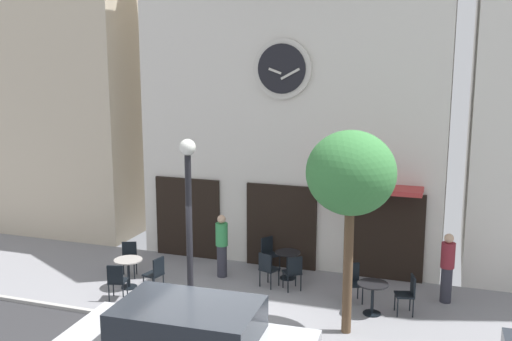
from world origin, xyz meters
TOP-DOWN VIEW (x-y plane):
  - clock_building at (0.22, 5.83)m, footprint 8.38×4.38m
  - neighbor_building_left at (-7.85, 6.37)m, footprint 5.67×4.04m
  - street_lamp at (-0.84, 0.74)m, footprint 0.36×0.36m
  - street_tree at (2.63, 0.95)m, footprint 1.81×1.63m
  - cafe_table_near_curb at (-2.96, 1.63)m, footprint 0.70×0.70m
  - cafe_table_leftmost at (0.63, 3.51)m, footprint 0.66×0.66m
  - cafe_table_rightmost at (3.02, 2.02)m, footprint 0.69×0.69m
  - cafe_chair_by_entrance at (0.99, 2.75)m, footprint 0.56×0.56m
  - cafe_chair_facing_wall at (-2.16, 1.57)m, footprint 0.48×0.48m
  - cafe_chair_under_awning at (-0.02, 3.96)m, footprint 0.56×0.56m
  - cafe_chair_corner at (3.77, 2.28)m, footprint 0.49×0.49m
  - cafe_chair_facing_street at (-3.37, 2.36)m, footprint 0.52×0.52m
  - cafe_chair_left_end at (-2.81, 0.85)m, footprint 0.49×0.49m
  - cafe_chair_mid_row at (0.32, 2.77)m, footprint 0.51×0.51m
  - cafe_chair_curbside at (2.47, 2.62)m, footprint 0.54×0.54m
  - pedestrian_green at (-1.04, 3.10)m, footprint 0.34×0.34m
  - pedestrian_maroon at (4.57, 3.25)m, footprint 0.38×0.38m

SIDE VIEW (x-z plane):
  - cafe_table_leftmost at x=0.63m, z-range 0.13..0.85m
  - cafe_table_rightmost at x=3.02m, z-range 0.15..0.87m
  - cafe_table_near_curb at x=-2.96m, z-range 0.15..0.89m
  - cafe_chair_by_entrance at x=0.99m, z-range 0.08..0.98m
  - cafe_chair_facing_wall at x=-2.16m, z-range 0.08..0.98m
  - cafe_chair_under_awning at x=-0.02m, z-range 0.08..0.98m
  - cafe_chair_corner at x=3.77m, z-range 0.08..0.98m
  - cafe_chair_facing_street at x=-3.37m, z-range 0.08..0.98m
  - cafe_chair_left_end at x=-2.81m, z-range 0.08..0.98m
  - cafe_chair_mid_row at x=0.32m, z-range 0.08..0.98m
  - cafe_chair_curbside at x=2.47m, z-range 0.08..0.98m
  - pedestrian_green at x=-1.04m, z-range 0.03..1.70m
  - pedestrian_maroon at x=4.57m, z-range 0.03..1.70m
  - street_lamp at x=-0.84m, z-range 0.03..4.00m
  - street_tree at x=2.63m, z-range 1.23..5.49m
  - clock_building at x=0.22m, z-range 0.21..11.66m
  - neighbor_building_left at x=-7.85m, z-range 0.00..13.72m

